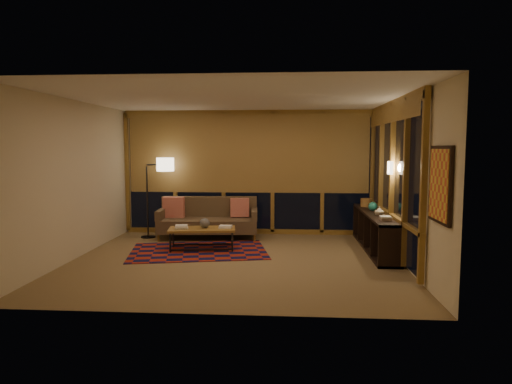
# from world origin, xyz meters

# --- Properties ---
(floor) EXTENTS (5.50, 5.00, 0.01)m
(floor) POSITION_xyz_m (0.00, 0.00, 0.00)
(floor) COLOR #947655
(floor) RESTS_ON ground
(ceiling) EXTENTS (5.50, 5.00, 0.01)m
(ceiling) POSITION_xyz_m (0.00, 0.00, 2.70)
(ceiling) COLOR white
(ceiling) RESTS_ON walls
(walls) EXTENTS (5.51, 5.01, 2.70)m
(walls) POSITION_xyz_m (0.00, 0.00, 1.35)
(walls) COLOR beige
(walls) RESTS_ON floor
(window_wall_back) EXTENTS (5.30, 0.16, 2.60)m
(window_wall_back) POSITION_xyz_m (0.00, 2.43, 1.35)
(window_wall_back) COLOR olive
(window_wall_back) RESTS_ON walls
(window_wall_right) EXTENTS (0.16, 3.70, 2.60)m
(window_wall_right) POSITION_xyz_m (2.68, 0.60, 1.35)
(window_wall_right) COLOR olive
(window_wall_right) RESTS_ON walls
(wall_art) EXTENTS (0.06, 0.74, 0.94)m
(wall_art) POSITION_xyz_m (2.71, -1.85, 1.45)
(wall_art) COLOR #C74626
(wall_art) RESTS_ON walls
(wall_sconce) EXTENTS (0.12, 0.18, 0.22)m
(wall_sconce) POSITION_xyz_m (2.62, 0.45, 1.55)
(wall_sconce) COLOR beige
(wall_sconce) RESTS_ON walls
(sofa) EXTENTS (2.09, 0.97, 0.84)m
(sofa) POSITION_xyz_m (-0.79, 1.85, 0.42)
(sofa) COLOR brown
(sofa) RESTS_ON floor
(pillow_left) EXTENTS (0.45, 0.16, 0.45)m
(pillow_left) POSITION_xyz_m (-1.54, 1.92, 0.64)
(pillow_left) COLOR red
(pillow_left) RESTS_ON sofa
(pillow_right) EXTENTS (0.41, 0.19, 0.39)m
(pillow_right) POSITION_xyz_m (-0.14, 2.03, 0.61)
(pillow_right) COLOR red
(pillow_right) RESTS_ON sofa
(area_rug) EXTENTS (2.71, 2.07, 0.01)m
(area_rug) POSITION_xyz_m (-0.75, 0.63, 0.01)
(area_rug) COLOR maroon
(area_rug) RESTS_ON floor
(coffee_table) EXTENTS (1.28, 0.72, 0.41)m
(coffee_table) POSITION_xyz_m (-0.71, 0.76, 0.20)
(coffee_table) COLOR olive
(coffee_table) RESTS_ON floor
(book_stack_a) EXTENTS (0.27, 0.23, 0.07)m
(book_stack_a) POSITION_xyz_m (-1.08, 0.68, 0.44)
(book_stack_a) COLOR white
(book_stack_a) RESTS_ON coffee_table
(book_stack_b) EXTENTS (0.24, 0.20, 0.05)m
(book_stack_b) POSITION_xyz_m (-0.28, 0.81, 0.43)
(book_stack_b) COLOR white
(book_stack_b) RESTS_ON coffee_table
(ceramic_pot) EXTENTS (0.21, 0.21, 0.19)m
(ceramic_pot) POSITION_xyz_m (-0.67, 0.79, 0.50)
(ceramic_pot) COLOR #2E2E30
(ceramic_pot) RESTS_ON coffee_table
(floor_lamp) EXTENTS (0.67, 0.58, 1.69)m
(floor_lamp) POSITION_xyz_m (-2.08, 1.84, 0.85)
(floor_lamp) COLOR black
(floor_lamp) RESTS_ON floor
(bookshelf) EXTENTS (0.40, 2.77, 0.69)m
(bookshelf) POSITION_xyz_m (2.49, 1.00, 0.35)
(bookshelf) COLOR black
(bookshelf) RESTS_ON floor
(basket) EXTENTS (0.28, 0.28, 0.17)m
(basket) POSITION_xyz_m (2.47, 1.88, 0.78)
(basket) COLOR olive
(basket) RESTS_ON bookshelf
(teal_bowl) EXTENTS (0.20, 0.20, 0.17)m
(teal_bowl) POSITION_xyz_m (2.49, 1.25, 0.78)
(teal_bowl) COLOR #217E6D
(teal_bowl) RESTS_ON bookshelf
(vase) EXTENTS (0.21, 0.21, 0.17)m
(vase) POSITION_xyz_m (2.49, 0.62, 0.78)
(vase) COLOR #B6A98A
(vase) RESTS_ON bookshelf
(shelf_book_stack) EXTENTS (0.23, 0.28, 0.07)m
(shelf_book_stack) POSITION_xyz_m (2.49, 0.10, 0.73)
(shelf_book_stack) COLOR white
(shelf_book_stack) RESTS_ON bookshelf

